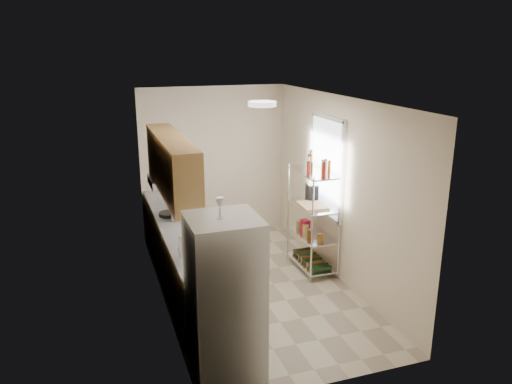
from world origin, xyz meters
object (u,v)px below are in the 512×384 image
Objects in this scene: cutting_board at (312,205)px; espresso_machine at (312,192)px; frying_pan_large at (168,214)px; refrigerator at (225,297)px; rice_cooker at (180,213)px.

espresso_machine is at bearing 67.32° from cutting_board.
frying_pan_large is 2.07m from cutting_board.
rice_cooker is (-0.02, 2.24, 0.16)m from refrigerator.
cutting_board is (1.98, -0.59, 0.10)m from frying_pan_large.
cutting_board reaches higher than frying_pan_large.
frying_pan_large is 0.62× the size of cutting_board.
frying_pan_large is 2.13m from espresso_machine.
espresso_machine is (2.10, -0.31, 0.22)m from frying_pan_large.
refrigerator is at bearing -134.06° from cutting_board.
rice_cooker reaches higher than frying_pan_large.
refrigerator is 6.02× the size of frying_pan_large.
refrigerator is at bearing -121.88° from espresso_machine.
frying_pan_large is (-0.15, 2.48, 0.09)m from refrigerator.
rice_cooker is at bearing 169.25° from cutting_board.
espresso_machine is (1.97, -0.08, 0.14)m from rice_cooker.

